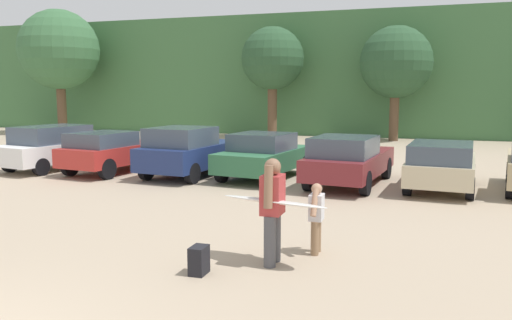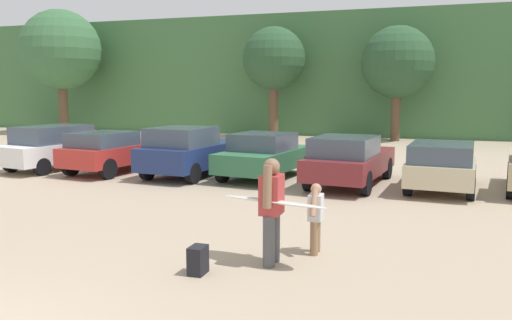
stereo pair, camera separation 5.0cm
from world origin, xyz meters
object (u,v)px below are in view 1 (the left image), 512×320
(parked_car_navy, at_px, (188,151))
(backpack_dropped, at_px, (199,260))
(parked_car_white, at_px, (57,146))
(parked_car_forest_green, at_px, (264,155))
(person_child, at_px, (316,214))
(surfboard_white, at_px, (274,201))
(person_adult, at_px, (273,205))
(parked_car_maroon, at_px, (349,159))
(parked_car_champagne, at_px, (441,164))
(parked_car_red, at_px, (111,151))

(parked_car_navy, xyz_separation_m, backpack_dropped, (4.24, -8.54, -0.63))
(parked_car_white, height_order, parked_car_forest_green, parked_car_white)
(parked_car_navy, distance_m, person_child, 9.02)
(surfboard_white, bearing_deg, person_adult, 103.18)
(parked_car_maroon, bearing_deg, parked_car_champagne, -82.18)
(parked_car_navy, bearing_deg, person_adult, -140.18)
(parked_car_red, height_order, backpack_dropped, parked_car_red)
(surfboard_white, bearing_deg, parked_car_maroon, -78.09)
(parked_car_white, relative_size, parked_car_maroon, 0.99)
(parked_car_red, height_order, person_adult, person_adult)
(parked_car_forest_green, bearing_deg, parked_car_red, 103.89)
(parked_car_red, relative_size, person_adult, 2.32)
(parked_car_forest_green, bearing_deg, person_child, -147.93)
(parked_car_red, bearing_deg, person_adult, -125.41)
(parked_car_forest_green, height_order, person_adult, person_adult)
(parked_car_white, bearing_deg, parked_car_champagne, -79.84)
(parked_car_champagne, bearing_deg, backpack_dropped, 160.73)
(parked_car_forest_green, relative_size, parked_car_champagne, 1.00)
(parked_car_maroon, height_order, person_adult, person_adult)
(parked_car_red, xyz_separation_m, parked_car_navy, (2.91, 0.16, 0.08))
(parked_car_red, xyz_separation_m, backpack_dropped, (7.14, -8.37, -0.56))
(parked_car_white, distance_m, parked_car_navy, 5.37)
(parked_car_white, bearing_deg, person_child, -111.73)
(parked_car_maroon, xyz_separation_m, backpack_dropped, (-1.13, -8.49, -0.57))
(person_adult, bearing_deg, parked_car_forest_green, -71.82)
(parked_car_white, height_order, person_child, parked_car_white)
(person_child, bearing_deg, parked_car_champagne, -108.08)
(person_adult, bearing_deg, parked_car_red, -43.03)
(parked_car_forest_green, height_order, person_child, parked_car_forest_green)
(backpack_dropped, bearing_deg, person_child, 46.35)
(parked_car_red, height_order, surfboard_white, parked_car_red)
(parked_car_red, bearing_deg, surfboard_white, -125.19)
(parked_car_white, bearing_deg, person_adult, -115.99)
(parked_car_red, distance_m, backpack_dropped, 11.02)
(person_adult, height_order, surfboard_white, person_adult)
(backpack_dropped, bearing_deg, parked_car_white, 138.20)
(person_child, bearing_deg, parked_car_red, -37.97)
(surfboard_white, xyz_separation_m, backpack_dropped, (-0.96, -0.89, -0.83))
(person_adult, relative_size, person_child, 1.41)
(parked_car_forest_green, xyz_separation_m, backpack_dropped, (1.71, -8.92, -0.55))
(parked_car_champagne, relative_size, person_adult, 2.36)
(parked_car_maroon, height_order, parked_car_champagne, parked_car_maroon)
(parked_car_white, height_order, person_adult, person_adult)
(parked_car_white, bearing_deg, parked_car_red, -84.72)
(person_adult, height_order, person_child, person_adult)
(parked_car_navy, xyz_separation_m, parked_car_forest_green, (2.53, 0.39, -0.08))
(surfboard_white, distance_m, backpack_dropped, 1.55)
(parked_car_champagne, distance_m, person_adult, 8.24)
(surfboard_white, bearing_deg, backpack_dropped, 55.75)
(parked_car_maroon, bearing_deg, parked_car_white, 95.90)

